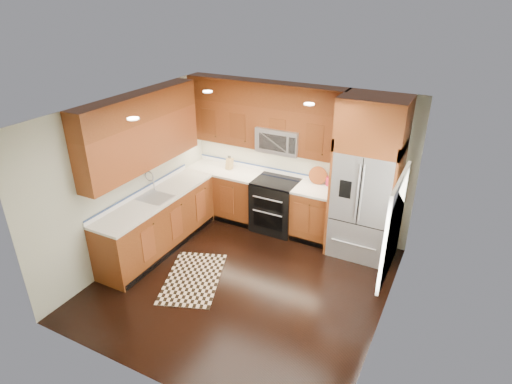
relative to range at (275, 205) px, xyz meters
The scene contains 16 objects.
ground 1.75m from the range, 81.47° to the right, with size 4.00×4.00×0.00m, color black.
wall_back 0.93m from the range, 53.04° to the left, with size 4.00×0.02×2.60m, color #B0B4A2.
wall_left 2.56m from the range, 136.38° to the right, with size 0.02×4.00×2.60m, color #B0B4A2.
wall_right 2.92m from the range, 36.55° to the right, with size 0.02×4.00×2.60m, color #B0B4A2.
window 2.83m from the range, 33.39° to the right, with size 0.04×1.10×1.30m.
base_cabinets 1.25m from the range, 141.90° to the right, with size 2.85×3.00×0.90m.
countertop 1.16m from the range, 142.09° to the right, with size 2.86×3.01×0.04m.
upper_cabinets 1.89m from the range, 147.22° to the right, with size 2.85×3.00×1.15m.
range is the anchor object (origin of this frame).
microwave 1.20m from the range, 90.19° to the left, with size 0.76×0.40×0.42m.
refrigerator 1.76m from the range, ahead, with size 0.98×0.75×2.60m.
sink_faucet 2.13m from the range, 135.87° to the right, with size 0.54×0.44×0.37m.
rug 2.04m from the range, 103.64° to the right, with size 0.79×1.32×0.01m, color black.
knife_block 1.16m from the range, behind, with size 0.09×0.13×0.26m.
utensil_crock 1.08m from the range, 16.98° to the left, with size 0.13×0.13×0.32m.
cutting_board 0.86m from the range, 19.11° to the left, with size 0.31×0.31×0.02m, color brown.
Camera 1 is at (2.55, -4.50, 4.01)m, focal length 30.00 mm.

